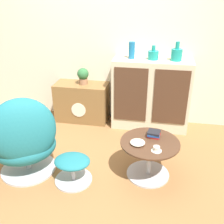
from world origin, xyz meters
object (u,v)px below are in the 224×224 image
object	(u,v)px
coffee_table	(149,155)
teacup	(156,149)
book_stack	(154,134)
vase_leftmost	(132,50)
sideboard	(151,94)
ottoman	(73,166)
vase_inner_left	(153,55)
egg_chair	(24,140)
bowl	(138,142)
vase_inner_right	(177,54)
tv_console	(82,102)
potted_plant	(83,75)

from	to	relation	value
coffee_table	teacup	size ratio (longest dim) A/B	5.96
book_stack	vase_leftmost	bearing A→B (deg)	110.34
sideboard	coffee_table	xyz separation A→B (m)	(0.05, -1.10, -0.23)
ottoman	vase_inner_left	world-z (taller)	vase_inner_left
teacup	book_stack	bearing A→B (deg)	97.87
egg_chair	coffee_table	world-z (taller)	egg_chair
coffee_table	bowl	xyz separation A→B (m)	(-0.12, -0.06, 0.18)
vase_inner_right	bowl	xyz separation A→B (m)	(-0.35, -1.17, -0.62)
tv_console	book_stack	distance (m)	1.48
vase_leftmost	ottoman	bearing A→B (deg)	-107.06
coffee_table	vase_inner_right	size ratio (longest dim) A/B	2.53
book_stack	coffee_table	bearing A→B (deg)	-104.62
vase_inner_left	book_stack	world-z (taller)	vase_inner_left
tv_console	egg_chair	world-z (taller)	egg_chair
sideboard	vase_leftmost	world-z (taller)	vase_leftmost
sideboard	vase_inner_left	world-z (taller)	vase_inner_left
vase_leftmost	teacup	distance (m)	1.46
book_stack	bowl	distance (m)	0.23
vase_leftmost	vase_inner_left	distance (m)	0.28
ottoman	teacup	distance (m)	0.85
bowl	coffee_table	bearing A→B (deg)	27.15
vase_inner_right	potted_plant	distance (m)	1.29
vase_inner_right	potted_plant	xyz separation A→B (m)	(-1.24, 0.01, -0.36)
teacup	bowl	size ratio (longest dim) A/B	0.67
book_stack	egg_chair	bearing A→B (deg)	-166.12
sideboard	ottoman	size ratio (longest dim) A/B	2.69
vase_leftmost	potted_plant	bearing A→B (deg)	178.92
vase_inner_left	vase_inner_right	xyz separation A→B (m)	(0.29, 0.00, 0.02)
ottoman	vase_inner_right	world-z (taller)	vase_inner_right
teacup	egg_chair	bearing A→B (deg)	-177.77
tv_console	coffee_table	bearing A→B (deg)	-46.94
vase_inner_left	book_stack	xyz separation A→B (m)	(0.09, -0.99, -0.58)
ottoman	book_stack	xyz separation A→B (m)	(0.78, 0.35, 0.25)
sideboard	vase_inner_right	distance (m)	0.63
vase_inner_left	book_stack	size ratio (longest dim) A/B	1.27
coffee_table	teacup	world-z (taller)	teacup
sideboard	tv_console	xyz separation A→B (m)	(-0.99, 0.02, -0.20)
sideboard	egg_chair	world-z (taller)	sideboard
vase_leftmost	egg_chair	bearing A→B (deg)	-125.09
tv_console	book_stack	size ratio (longest dim) A/B	5.36
tv_console	vase_inner_left	world-z (taller)	vase_inner_left
coffee_table	bowl	bearing A→B (deg)	-152.85
book_stack	bowl	size ratio (longest dim) A/B	0.95
vase_leftmost	teacup	xyz separation A→B (m)	(0.40, -1.25, -0.64)
ottoman	vase_inner_left	bearing A→B (deg)	62.81
coffee_table	book_stack	distance (m)	0.23
sideboard	coffee_table	world-z (taller)	sideboard
vase_inner_right	potted_plant	world-z (taller)	vase_inner_right
sideboard	egg_chair	bearing A→B (deg)	-132.63
coffee_table	vase_inner_left	distance (m)	1.35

